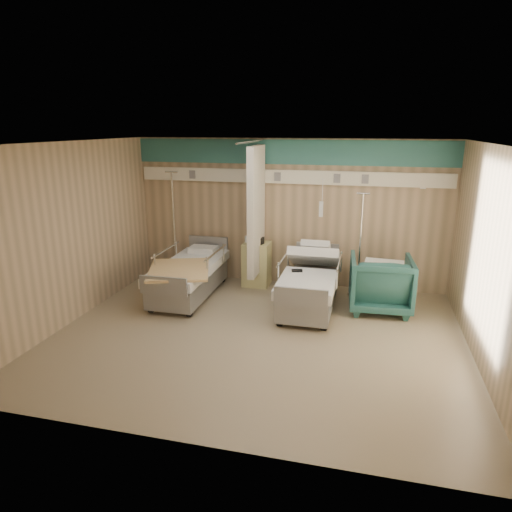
{
  "coord_description": "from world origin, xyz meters",
  "views": [
    {
      "loc": [
        1.47,
        -6.05,
        3.03
      ],
      "look_at": [
        -0.17,
        0.6,
        1.06
      ],
      "focal_mm": 32.0,
      "sensor_mm": 36.0,
      "label": 1
    }
  ],
  "objects_px": {
    "bed_left": "(189,280)",
    "bedside_cabinet": "(257,264)",
    "bed_right": "(309,290)",
    "visitor_armchair": "(380,283)",
    "iv_stand_left": "(176,257)",
    "iv_stand_right": "(358,276)"
  },
  "relations": [
    {
      "from": "bed_left",
      "to": "iv_stand_left",
      "type": "relative_size",
      "value": 0.99
    },
    {
      "from": "bed_left",
      "to": "bedside_cabinet",
      "type": "bearing_deg",
      "value": 40.6
    },
    {
      "from": "bed_right",
      "to": "iv_stand_right",
      "type": "bearing_deg",
      "value": 42.28
    },
    {
      "from": "bed_left",
      "to": "iv_stand_left",
      "type": "xyz_separation_m",
      "value": [
        -0.65,
        0.89,
        0.13
      ]
    },
    {
      "from": "bed_left",
      "to": "bedside_cabinet",
      "type": "relative_size",
      "value": 2.54
    },
    {
      "from": "bed_left",
      "to": "iv_stand_left",
      "type": "bearing_deg",
      "value": 125.89
    },
    {
      "from": "bed_right",
      "to": "iv_stand_left",
      "type": "distance_m",
      "value": 2.99
    },
    {
      "from": "bedside_cabinet",
      "to": "visitor_armchair",
      "type": "distance_m",
      "value": 2.43
    },
    {
      "from": "iv_stand_left",
      "to": "bed_left",
      "type": "bearing_deg",
      "value": -54.11
    },
    {
      "from": "bed_right",
      "to": "visitor_armchair",
      "type": "distance_m",
      "value": 1.19
    },
    {
      "from": "bed_left",
      "to": "bedside_cabinet",
      "type": "distance_m",
      "value": 1.39
    },
    {
      "from": "bed_right",
      "to": "bed_left",
      "type": "distance_m",
      "value": 2.2
    },
    {
      "from": "bedside_cabinet",
      "to": "visitor_armchair",
      "type": "height_order",
      "value": "visitor_armchair"
    },
    {
      "from": "bed_left",
      "to": "iv_stand_right",
      "type": "height_order",
      "value": "iv_stand_right"
    },
    {
      "from": "bed_left",
      "to": "bedside_cabinet",
      "type": "xyz_separation_m",
      "value": [
        1.05,
        0.9,
        0.11
      ]
    },
    {
      "from": "bedside_cabinet",
      "to": "iv_stand_right",
      "type": "xyz_separation_m",
      "value": [
        1.94,
        -0.18,
        -0.03
      ]
    },
    {
      "from": "visitor_armchair",
      "to": "iv_stand_left",
      "type": "height_order",
      "value": "iv_stand_left"
    },
    {
      "from": "bedside_cabinet",
      "to": "visitor_armchair",
      "type": "xyz_separation_m",
      "value": [
        2.32,
        -0.72,
        0.04
      ]
    },
    {
      "from": "bedside_cabinet",
      "to": "visitor_armchair",
      "type": "relative_size",
      "value": 0.82
    },
    {
      "from": "bedside_cabinet",
      "to": "iv_stand_right",
      "type": "distance_m",
      "value": 1.95
    },
    {
      "from": "iv_stand_right",
      "to": "bed_right",
      "type": "bearing_deg",
      "value": -137.72
    },
    {
      "from": "bed_right",
      "to": "bedside_cabinet",
      "type": "bearing_deg",
      "value": 141.95
    }
  ]
}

